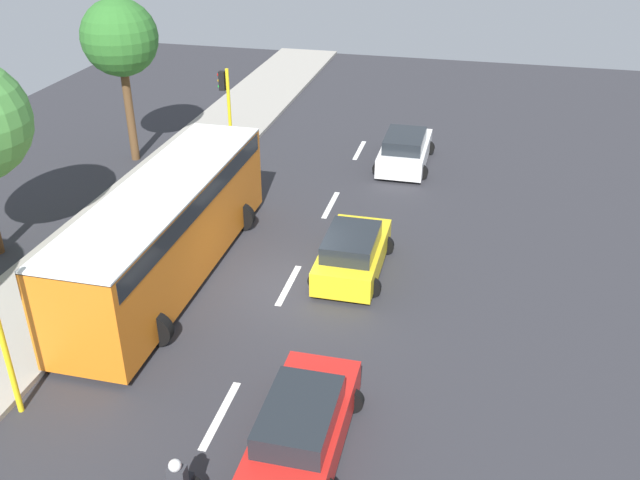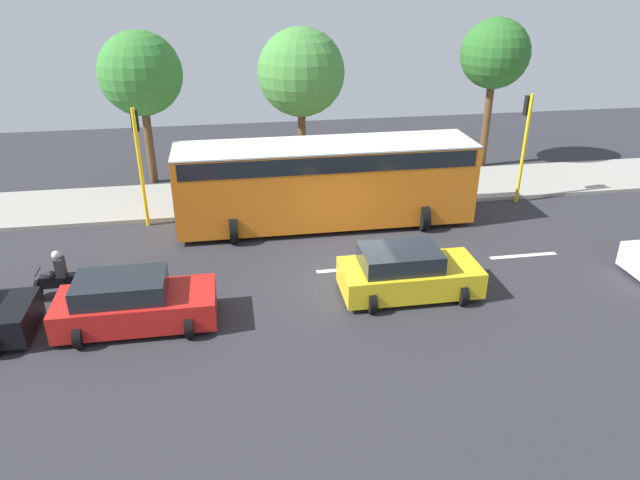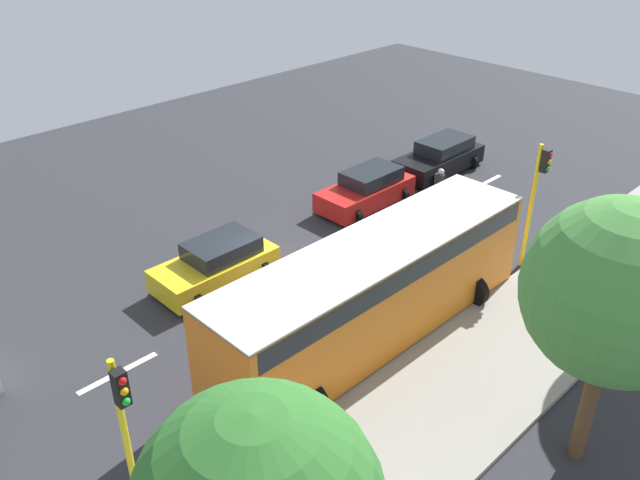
{
  "view_description": "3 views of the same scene",
  "coord_description": "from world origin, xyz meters",
  "views": [
    {
      "loc": [
        -5.29,
        17.7,
        11.65
      ],
      "look_at": [
        -0.9,
        -0.47,
        1.49
      ],
      "focal_mm": 38.91,
      "sensor_mm": 36.0,
      "label": 1
    },
    {
      "loc": [
        -16.35,
        3.76,
        9.06
      ],
      "look_at": [
        0.08,
        1.07,
        1.11
      ],
      "focal_mm": 32.52,
      "sensor_mm": 36.0,
      "label": 2
    },
    {
      "loc": [
        13.85,
        -11.76,
        12.09
      ],
      "look_at": [
        -0.22,
        2.0,
        0.97
      ],
      "focal_mm": 36.87,
      "sensor_mm": 36.0,
      "label": 3
    }
  ],
  "objects": [
    {
      "name": "lane_stripe_mid",
      "position": [
        0.0,
        0.0,
        0.01
      ],
      "size": [
        0.2,
        2.4,
        0.01
      ],
      "primitive_type": "cube",
      "color": "white",
      "rests_on": "ground"
    },
    {
      "name": "street_tree_south",
      "position": [
        9.57,
        -8.61,
        5.31
      ],
      "size": [
        3.17,
        3.17,
        6.95
      ],
      "color": "brown",
      "rests_on": "ground"
    },
    {
      "name": "sidewalk",
      "position": [
        7.0,
        0.0,
        0.07
      ],
      "size": [
        4.0,
        60.0,
        0.15
      ],
      "primitive_type": "cube",
      "color": "#9E998E",
      "rests_on": "ground"
    },
    {
      "name": "car_yellow_cab",
      "position": [
        -1.78,
        -1.27,
        0.71
      ],
      "size": [
        2.28,
        4.12,
        1.52
      ],
      "color": "yellow",
      "rests_on": "ground"
    },
    {
      "name": "lane_stripe_north",
      "position": [
        0.0,
        -6.0,
        0.01
      ],
      "size": [
        0.2,
        2.4,
        0.01
      ],
      "primitive_type": "cube",
      "color": "white",
      "rests_on": "ground"
    },
    {
      "name": "street_tree_north",
      "position": [
        9.73,
        7.21,
        4.84
      ],
      "size": [
        3.54,
        3.54,
        6.64
      ],
      "color": "brown",
      "rests_on": "ground"
    },
    {
      "name": "lane_stripe_south",
      "position": [
        0.0,
        6.0,
        0.01
      ],
      "size": [
        0.2,
        2.4,
        0.01
      ],
      "primitive_type": "cube",
      "color": "white",
      "rests_on": "ground"
    },
    {
      "name": "car_red",
      "position": [
        -2.21,
        6.61,
        0.71
      ],
      "size": [
        2.22,
        4.27,
        1.52
      ],
      "color": "red",
      "rests_on": "ground"
    },
    {
      "name": "ground_plane",
      "position": [
        0.0,
        0.0,
        -0.05
      ],
      "size": [
        40.0,
        60.0,
        0.1
      ],
      "primitive_type": "cube",
      "color": "#2D2D33"
    },
    {
      "name": "traffic_light_midblock",
      "position": [
        4.85,
        6.99,
        2.93
      ],
      "size": [
        0.49,
        0.24,
        4.5
      ],
      "color": "yellow",
      "rests_on": "ground"
    },
    {
      "name": "traffic_light_corner",
      "position": [
        4.85,
        -8.07,
        2.93
      ],
      "size": [
        0.49,
        0.24,
        4.5
      ],
      "color": "yellow",
      "rests_on": "ground"
    },
    {
      "name": "motorcycle",
      "position": [
        -0.27,
        9.0,
        0.64
      ],
      "size": [
        0.6,
        1.3,
        1.53
      ],
      "color": "black",
      "rests_on": "ground"
    },
    {
      "name": "pedestrian_near_signal",
      "position": [
        5.7,
        -4.96,
        1.06
      ],
      "size": [
        0.4,
        0.24,
        1.69
      ],
      "color": "#72604C",
      "rests_on": "sidewalk"
    },
    {
      "name": "street_tree_center",
      "position": [
        10.18,
        0.28,
        4.64
      ],
      "size": [
        3.94,
        3.94,
        6.63
      ],
      "color": "brown",
      "rests_on": "ground"
    },
    {
      "name": "city_bus",
      "position": [
        3.8,
        0.25,
        1.85
      ],
      "size": [
        3.2,
        11.0,
        3.16
      ],
      "color": "orange",
      "rests_on": "ground"
    }
  ]
}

